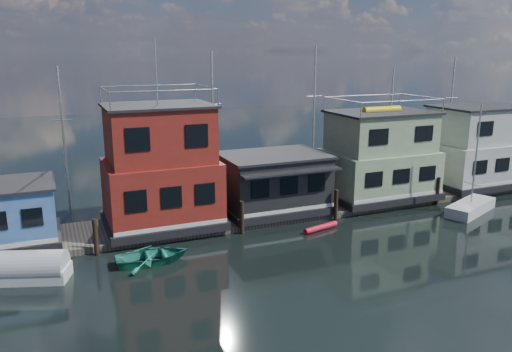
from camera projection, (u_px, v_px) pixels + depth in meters
name	position (u px, v px, depth m)	size (l,w,h in m)	color
ground	(380.00, 282.00, 25.50)	(160.00, 160.00, 0.00)	black
dock	(279.00, 211.00, 36.19)	(48.00, 5.00, 0.40)	#595147
houseboat_blue	(0.00, 215.00, 28.96)	(6.40, 4.90, 3.66)	black
houseboat_red	(161.00, 169.00, 32.06)	(7.40, 5.90, 11.86)	black
houseboat_dark	(274.00, 182.00, 35.45)	(7.40, 6.10, 4.06)	black
houseboat_green	(379.00, 157.00, 38.56)	(8.40, 5.90, 7.03)	black
houseboat_white	(477.00, 147.00, 42.31)	(8.40, 5.90, 6.66)	black
pilings	(293.00, 211.00, 33.34)	(42.28, 0.28, 2.20)	#2D2116
background_masts	(301.00, 123.00, 42.04)	(36.40, 0.16, 12.00)	silver
red_kayak	(321.00, 227.00, 32.80)	(0.40, 0.40, 2.71)	red
tarp_runabout	(26.00, 269.00, 25.54)	(4.48, 2.92, 1.70)	silver
dinghy_teal	(153.00, 256.00, 27.71)	(2.90, 4.06, 0.84)	#258A73
day_sailer	(471.00, 207.00, 36.36)	(5.32, 3.52, 7.99)	silver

